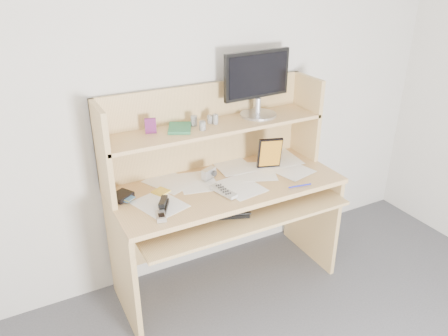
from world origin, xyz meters
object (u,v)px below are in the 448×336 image
tv_remote (223,191)px  game_case (270,153)px  desk (221,186)px  monitor (257,82)px  keyboard (211,211)px

tv_remote → game_case: (0.42, 0.16, 0.10)m
desk → game_case: (0.34, -0.03, 0.17)m
desk → monitor: bearing=19.9°
game_case → monitor: size_ratio=0.46×
desk → keyboard: (-0.17, -0.20, -0.03)m
tv_remote → desk: bearing=51.9°
keyboard → monitor: size_ratio=0.98×
desk → keyboard: desk is taller
desk → tv_remote: (-0.08, -0.19, 0.07)m
desk → game_case: desk is taller
desk → keyboard: size_ratio=3.04×
desk → game_case: size_ratio=6.52×
desk → game_case: 0.38m
desk → monitor: size_ratio=2.99×
game_case → monitor: (-0.02, 0.15, 0.43)m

